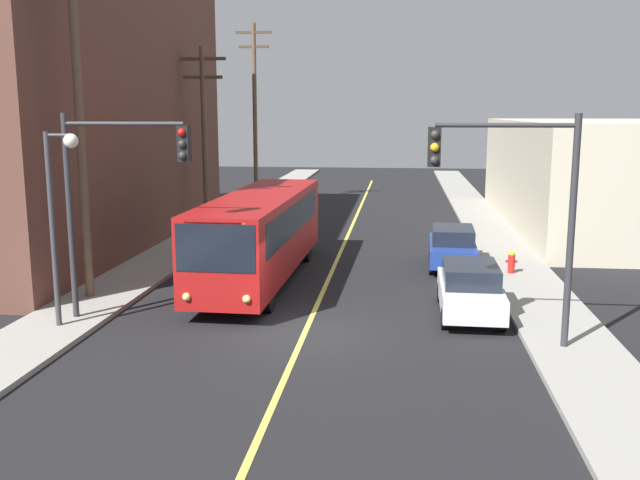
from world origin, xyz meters
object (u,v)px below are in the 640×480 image
city_bus (261,232)px  traffic_signal_right_corner (511,187)px  utility_pole_near (79,107)px  parked_car_blue (452,246)px  utility_pole_far (255,106)px  traffic_signal_left_corner (119,178)px  street_lamp_left (58,201)px  fire_hydrant (511,262)px  utility_pole_mid (204,130)px  parked_car_white (470,289)px

city_bus → traffic_signal_right_corner: bearing=-41.5°
city_bus → utility_pole_near: 7.65m
city_bus → parked_car_blue: 7.89m
utility_pole_far → traffic_signal_right_corner: 30.87m
traffic_signal_left_corner → street_lamp_left: 1.75m
traffic_signal_right_corner → parked_car_blue: bearing=93.8°
fire_hydrant → street_lamp_left: bearing=-148.8°
traffic_signal_left_corner → traffic_signal_right_corner: size_ratio=1.00×
utility_pole_near → utility_pole_far: size_ratio=0.97×
city_bus → utility_pole_far: 22.18m
utility_pole_mid → utility_pole_far: utility_pole_far is taller
parked_car_blue → traffic_signal_left_corner: bearing=-138.7°
utility_pole_far → utility_pole_mid: bearing=-91.7°
utility_pole_near → traffic_signal_left_corner: utility_pole_near is taller
city_bus → utility_pole_mid: (-4.91, 10.14, 3.43)m
utility_pole_mid → fire_hydrant: size_ratio=10.99×
fire_hydrant → parked_car_blue: bearing=145.0°
traffic_signal_right_corner → city_bus: bearing=138.5°
utility_pole_mid → street_lamp_left: (0.55, -16.86, -1.51)m
parked_car_blue → utility_pole_near: 14.99m
city_bus → utility_pole_mid: bearing=115.8°
parked_car_blue → utility_pole_mid: size_ratio=0.48×
utility_pole_mid → street_lamp_left: bearing=-88.1°
traffic_signal_right_corner → parked_car_white: bearing=101.3°
utility_pole_far → traffic_signal_right_corner: bearing=-66.1°
parked_car_blue → street_lamp_left: street_lamp_left is taller
parked_car_blue → street_lamp_left: (-11.56, -9.78, 2.90)m
utility_pole_far → traffic_signal_right_corner: utility_pole_far is taller
city_bus → parked_car_white: city_bus is taller
parked_car_white → parked_car_blue: 6.93m
traffic_signal_left_corner → parked_car_white: bearing=11.0°
traffic_signal_right_corner → utility_pole_near: bearing=165.0°
traffic_signal_left_corner → city_bus: bearing=63.2°
street_lamp_left → traffic_signal_right_corner: bearing=-1.2°
street_lamp_left → fire_hydrant: street_lamp_left is taller
utility_pole_far → traffic_signal_right_corner: size_ratio=1.95×
utility_pole_near → fire_hydrant: bearing=19.3°
traffic_signal_left_corner → traffic_signal_right_corner: (10.82, -1.12, 0.00)m
utility_pole_near → traffic_signal_left_corner: bearing=-47.4°
parked_car_white → street_lamp_left: street_lamp_left is taller
parked_car_white → utility_pole_mid: (-12.17, 14.00, 4.41)m
parked_car_blue → street_lamp_left: size_ratio=0.81×
traffic_signal_left_corner → parked_car_blue: bearing=41.3°
parked_car_blue → utility_pole_far: (-11.78, 18.13, 5.68)m
fire_hydrant → traffic_signal_left_corner: bearing=-148.8°
utility_pole_far → street_lamp_left: (0.22, -27.90, -2.78)m
traffic_signal_right_corner → fire_hydrant: (1.44, 8.55, -3.72)m
utility_pole_far → street_lamp_left: size_ratio=2.12×
city_bus → traffic_signal_right_corner: (7.87, -6.97, 2.49)m
utility_pole_far → fire_hydrant: utility_pole_far is taller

